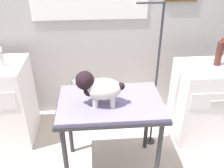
# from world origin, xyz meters

# --- Properties ---
(rear_wall_panel) EXTENTS (4.00, 0.11, 2.30)m
(rear_wall_panel) POSITION_xyz_m (0.00, 1.28, 1.16)
(rear_wall_panel) COLOR #AFAAA7
(rear_wall_panel) RESTS_ON ground
(grooming_table) EXTENTS (0.93, 0.61, 0.81)m
(grooming_table) POSITION_xyz_m (0.06, 0.22, 0.72)
(grooming_table) COLOR #2D2D33
(grooming_table) RESTS_ON ground
(grooming_arm) EXTENTS (0.30, 0.11, 1.57)m
(grooming_arm) POSITION_xyz_m (0.53, 0.55, 0.73)
(grooming_arm) COLOR #2D2D33
(grooming_arm) RESTS_ON ground
(dog) EXTENTS (0.43, 0.21, 0.31)m
(dog) POSITION_xyz_m (-0.05, 0.18, 0.97)
(dog) COLOR silver
(dog) RESTS_ON grooming_table
(cabinet_right) EXTENTS (0.68, 0.54, 0.89)m
(cabinet_right) POSITION_xyz_m (1.16, 0.64, 0.45)
(cabinet_right) COLOR white
(cabinet_right) RESTS_ON ground
(detangler_spray) EXTENTS (0.05, 0.05, 0.19)m
(detangler_spray) POSITION_xyz_m (-0.98, 0.76, 1.01)
(detangler_spray) COLOR #B9B5AF
(detangler_spray) RESTS_ON counter_left
(soda_bottle) EXTENTS (0.07, 0.07, 0.29)m
(soda_bottle) POSITION_xyz_m (1.20, 0.68, 1.03)
(soda_bottle) COLOR #4B211D
(soda_bottle) RESTS_ON cabinet_right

